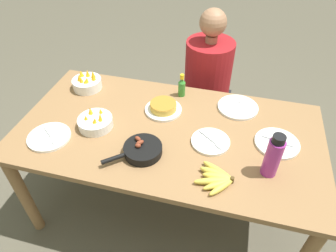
{
  "coord_description": "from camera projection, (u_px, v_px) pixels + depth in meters",
  "views": [
    {
      "loc": [
        0.33,
        -1.25,
        1.93
      ],
      "look_at": [
        0.0,
        0.0,
        0.78
      ],
      "focal_mm": 32.0,
      "sensor_mm": 36.0,
      "label": 1
    }
  ],
  "objects": [
    {
      "name": "person_figure",
      "position": [
        206.0,
        95.0,
        2.45
      ],
      "size": [
        0.39,
        0.39,
        1.19
      ],
      "color": "black",
      "rests_on": "ground_plane"
    },
    {
      "name": "dining_table",
      "position": [
        168.0,
        141.0,
        1.81
      ],
      "size": [
        1.78,
        0.93,
        0.75
      ],
      "color": "olive",
      "rests_on": "ground_plane"
    },
    {
      "name": "ground_plane",
      "position": [
        168.0,
        203.0,
        2.25
      ],
      "size": [
        14.0,
        14.0,
        0.0
      ],
      "primitive_type": "plane",
      "color": "#565142"
    },
    {
      "name": "frittata_plate_center",
      "position": [
        163.0,
        107.0,
        1.87
      ],
      "size": [
        0.23,
        0.23,
        0.06
      ],
      "color": "white",
      "rests_on": "dining_table"
    },
    {
      "name": "empty_plate_far_right",
      "position": [
        49.0,
        137.0,
        1.69
      ],
      "size": [
        0.24,
        0.24,
        0.02
      ],
      "color": "white",
      "rests_on": "dining_table"
    },
    {
      "name": "banana_bunch",
      "position": [
        218.0,
        178.0,
        1.46
      ],
      "size": [
        0.2,
        0.22,
        0.04
      ],
      "color": "gold",
      "rests_on": "dining_table"
    },
    {
      "name": "water_bottle",
      "position": [
        273.0,
        156.0,
        1.43
      ],
      "size": [
        0.08,
        0.08,
        0.25
      ],
      "color": "#992D89",
      "rests_on": "dining_table"
    },
    {
      "name": "fruit_bowl_mango",
      "position": [
        87.0,
        83.0,
        2.05
      ],
      "size": [
        0.2,
        0.2,
        0.12
      ],
      "color": "white",
      "rests_on": "dining_table"
    },
    {
      "name": "empty_plate_mid_edge",
      "position": [
        238.0,
        107.0,
        1.9
      ],
      "size": [
        0.26,
        0.26,
        0.02
      ],
      "color": "white",
      "rests_on": "dining_table"
    },
    {
      "name": "hot_sauce_bottle",
      "position": [
        182.0,
        86.0,
        1.96
      ],
      "size": [
        0.05,
        0.05,
        0.16
      ],
      "color": "#337F2D",
      "rests_on": "dining_table"
    },
    {
      "name": "empty_plate_near_front",
      "position": [
        277.0,
        143.0,
        1.66
      ],
      "size": [
        0.24,
        0.24,
        0.02
      ],
      "color": "white",
      "rests_on": "dining_table"
    },
    {
      "name": "fruit_bowl_citrus",
      "position": [
        95.0,
        122.0,
        1.75
      ],
      "size": [
        0.2,
        0.2,
        0.11
      ],
      "color": "white",
      "rests_on": "dining_table"
    },
    {
      "name": "skillet",
      "position": [
        142.0,
        150.0,
        1.59
      ],
      "size": [
        0.28,
        0.26,
        0.08
      ],
      "rotation": [
        0.0,
        0.0,
        3.86
      ],
      "color": "black",
      "rests_on": "dining_table"
    },
    {
      "name": "empty_plate_far_left",
      "position": [
        210.0,
        142.0,
        1.67
      ],
      "size": [
        0.22,
        0.22,
        0.02
      ],
      "color": "white",
      "rests_on": "dining_table"
    }
  ]
}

